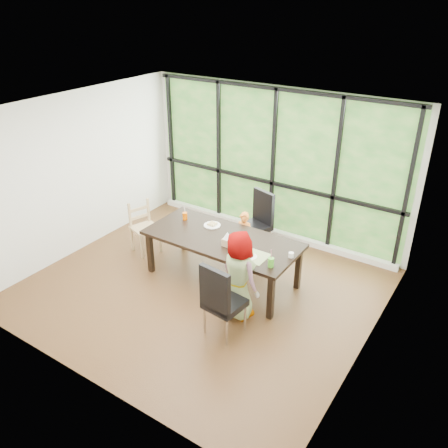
# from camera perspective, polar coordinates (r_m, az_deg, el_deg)

# --- Properties ---
(ground) EXTENTS (5.00, 5.00, 0.00)m
(ground) POSITION_cam_1_polar(r_m,az_deg,el_deg) (7.20, -2.76, -7.86)
(ground) COLOR black
(ground) RESTS_ON ground
(back_wall) EXTENTS (5.00, 0.00, 5.00)m
(back_wall) POSITION_cam_1_polar(r_m,az_deg,el_deg) (8.30, 6.23, 7.43)
(back_wall) COLOR silver
(back_wall) RESTS_ON ground
(foliage_backdrop) EXTENTS (4.80, 0.02, 2.65)m
(foliage_backdrop) POSITION_cam_1_polar(r_m,az_deg,el_deg) (8.29, 6.16, 7.39)
(foliage_backdrop) COLOR #214F1D
(foliage_backdrop) RESTS_ON back_wall
(window_mullions) EXTENTS (4.80, 0.06, 2.65)m
(window_mullions) POSITION_cam_1_polar(r_m,az_deg,el_deg) (8.25, 6.03, 7.31)
(window_mullions) COLOR black
(window_mullions) RESTS_ON back_wall
(window_sill) EXTENTS (4.80, 0.12, 0.10)m
(window_sill) POSITION_cam_1_polar(r_m,az_deg,el_deg) (8.74, 5.50, -0.80)
(window_sill) COLOR silver
(window_sill) RESTS_ON ground
(dining_table) EXTENTS (2.45, 1.25, 0.75)m
(dining_table) POSITION_cam_1_polar(r_m,az_deg,el_deg) (7.20, -0.23, -4.29)
(dining_table) COLOR black
(dining_table) RESTS_ON ground
(chair_window_leather) EXTENTS (0.58, 0.58, 1.08)m
(chair_window_leather) POSITION_cam_1_polar(r_m,az_deg,el_deg) (7.91, 3.80, 0.12)
(chair_window_leather) COLOR black
(chair_window_leather) RESTS_ON ground
(chair_interior_leather) EXTENTS (0.51, 0.51, 1.08)m
(chair_interior_leather) POSITION_cam_1_polar(r_m,az_deg,el_deg) (6.06, 0.10, -9.17)
(chair_interior_leather) COLOR black
(chair_interior_leather) RESTS_ON ground
(chair_end_beech) EXTENTS (0.51, 0.52, 0.90)m
(chair_end_beech) POSITION_cam_1_polar(r_m,az_deg,el_deg) (8.04, -9.67, -0.50)
(chair_end_beech) COLOR tan
(chair_end_beech) RESTS_ON ground
(child_toddler) EXTENTS (0.33, 0.22, 0.90)m
(child_toddler) POSITION_cam_1_polar(r_m,az_deg,el_deg) (7.63, 2.45, -1.69)
(child_toddler) COLOR orange
(child_toddler) RESTS_ON ground
(child_older) EXTENTS (0.73, 0.58, 1.30)m
(child_older) POSITION_cam_1_polar(r_m,az_deg,el_deg) (6.30, 2.07, -6.37)
(child_older) COLOR slate
(child_older) RESTS_ON ground
(placemat) EXTENTS (0.50, 0.36, 0.01)m
(placemat) POSITION_cam_1_polar(r_m,az_deg,el_deg) (6.56, 3.23, -3.84)
(placemat) COLOR tan
(placemat) RESTS_ON dining_table
(plate_far) EXTENTS (0.27, 0.27, 0.02)m
(plate_far) POSITION_cam_1_polar(r_m,az_deg,el_deg) (7.35, -1.46, -0.16)
(plate_far) COLOR white
(plate_far) RESTS_ON dining_table
(plate_near) EXTENTS (0.21, 0.21, 0.01)m
(plate_near) POSITION_cam_1_polar(r_m,az_deg,el_deg) (6.52, 3.16, -4.02)
(plate_near) COLOR white
(plate_near) RESTS_ON dining_table
(orange_cup) EXTENTS (0.08, 0.08, 0.12)m
(orange_cup) POSITION_cam_1_polar(r_m,az_deg,el_deg) (7.55, -4.83, 0.98)
(orange_cup) COLOR #E35B00
(orange_cup) RESTS_ON dining_table
(green_cup) EXTENTS (0.08, 0.08, 0.13)m
(green_cup) POSITION_cam_1_polar(r_m,az_deg,el_deg) (6.30, 5.79, -4.72)
(green_cup) COLOR #53BA2E
(green_cup) RESTS_ON dining_table
(white_mug) EXTENTS (0.07, 0.07, 0.07)m
(white_mug) POSITION_cam_1_polar(r_m,az_deg,el_deg) (6.56, 8.26, -3.79)
(white_mug) COLOR white
(white_mug) RESTS_ON dining_table
(tissue_box) EXTENTS (0.13, 0.13, 0.11)m
(tissue_box) POSITION_cam_1_polar(r_m,az_deg,el_deg) (6.77, 0.42, -2.23)
(tissue_box) COLOR tan
(tissue_box) RESTS_ON dining_table
(crepe_rolls_far) EXTENTS (0.15, 0.12, 0.04)m
(crepe_rolls_far) POSITION_cam_1_polar(r_m,az_deg,el_deg) (7.34, -1.46, 0.03)
(crepe_rolls_far) COLOR tan
(crepe_rolls_far) RESTS_ON plate_far
(crepe_rolls_near) EXTENTS (0.10, 0.12, 0.04)m
(crepe_rolls_near) POSITION_cam_1_polar(r_m,az_deg,el_deg) (6.51, 3.17, -3.84)
(crepe_rolls_near) COLOR tan
(crepe_rolls_near) RESTS_ON plate_near
(straw_white) EXTENTS (0.01, 0.04, 0.20)m
(straw_white) POSITION_cam_1_polar(r_m,az_deg,el_deg) (7.50, -4.86, 1.68)
(straw_white) COLOR white
(straw_white) RESTS_ON orange_cup
(straw_pink) EXTENTS (0.01, 0.04, 0.20)m
(straw_pink) POSITION_cam_1_polar(r_m,az_deg,el_deg) (6.24, 5.84, -3.89)
(straw_pink) COLOR pink
(straw_pink) RESTS_ON green_cup
(tissue) EXTENTS (0.12, 0.12, 0.11)m
(tissue) POSITION_cam_1_polar(r_m,az_deg,el_deg) (6.72, 0.42, -1.40)
(tissue) COLOR white
(tissue) RESTS_ON tissue_box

